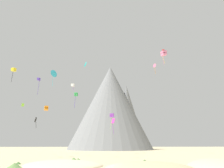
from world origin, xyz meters
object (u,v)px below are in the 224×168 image
object	(u,v)px
rock_massif	(113,110)
bush_near_left	(78,159)
bush_near_right	(15,165)
kite_green_mid	(76,95)
kite_yellow_mid	(14,70)
kite_teal_high	(85,64)
bush_far_left	(51,164)
kite_indigo_mid	(39,80)
kite_orange_mid	(46,108)
kite_black_low	(36,120)
bush_ridge_crest	(18,163)
bush_mid_center	(145,163)
kite_violet_low	(112,116)
kite_rainbow_high	(155,66)
kite_white_mid	(73,85)
kite_red_high	(163,53)
bush_far_right	(74,160)
kite_cyan_mid	(54,74)
kite_magenta_low	(113,122)
kite_pink_high	(164,53)
kite_lime_mid	(23,105)

from	to	relation	value
rock_massif	bush_near_left	bearing A→B (deg)	-99.03
bush_near_right	kite_green_mid	world-z (taller)	kite_green_mid
kite_yellow_mid	kite_teal_high	xyz separation A→B (m)	(18.32, 22.06, 9.47)
rock_massif	kite_green_mid	xyz separation A→B (m)	(-14.91, -73.99, -5.96)
bush_far_left	kite_indigo_mid	distance (m)	36.11
kite_orange_mid	kite_black_low	xyz separation A→B (m)	(2.19, -21.91, -6.48)
bush_ridge_crest	kite_green_mid	bearing A→B (deg)	65.81
bush_near_right	kite_orange_mid	distance (m)	51.20
bush_far_left	kite_orange_mid	size ratio (longest dim) A/B	1.36
bush_mid_center	kite_violet_low	distance (m)	45.21
kite_rainbow_high	kite_white_mid	bearing A→B (deg)	50.48
kite_yellow_mid	kite_red_high	size ratio (longest dim) A/B	0.76
kite_red_high	kite_green_mid	xyz separation A→B (m)	(-28.30, -10.82, -17.14)
bush_far_right	kite_teal_high	xyz separation A→B (m)	(-0.42, 34.80, 32.53)
kite_white_mid	kite_black_low	xyz separation A→B (m)	(-7.20, -21.80, -15.32)
kite_orange_mid	kite_white_mid	xyz separation A→B (m)	(9.39, -0.12, 8.84)
bush_ridge_crest	kite_orange_mid	world-z (taller)	kite_orange_mid
kite_cyan_mid	rock_massif	bearing A→B (deg)	22.72
bush_mid_center	kite_yellow_mid	xyz separation A→B (m)	(-31.67, 22.38, 22.95)
bush_near_right	kite_white_mid	world-z (taller)	kite_white_mid
bush_mid_center	kite_black_low	xyz separation A→B (m)	(-25.11, 24.47, 9.23)
bush_near_left	bush_far_left	xyz separation A→B (m)	(-3.47, -13.27, 0.10)
kite_violet_low	kite_green_mid	xyz separation A→B (m)	(-11.07, -20.56, 3.38)
kite_red_high	kite_white_mid	distance (m)	35.52
rock_massif	bush_mid_center	bearing A→B (deg)	-90.40
kite_white_mid	kite_magenta_low	bearing A→B (deg)	46.37
kite_white_mid	kite_rainbow_high	size ratio (longest dim) A/B	0.65
bush_near_right	kite_yellow_mid	size ratio (longest dim) A/B	0.57
bush_far_right	kite_cyan_mid	bearing A→B (deg)	113.29
kite_violet_low	kite_teal_high	world-z (taller)	kite_teal_high
kite_red_high	kite_pink_high	bearing A→B (deg)	-65.09
bush_far_left	rock_massif	world-z (taller)	rock_massif
kite_magenta_low	kite_lime_mid	world-z (taller)	kite_lime_mid
bush_ridge_crest	kite_violet_low	bearing A→B (deg)	63.59
bush_far_left	kite_lime_mid	size ratio (longest dim) A/B	2.05
bush_far_left	kite_pink_high	size ratio (longest dim) A/B	0.57
rock_massif	kite_rainbow_high	xyz separation A→B (m)	(12.46, -53.75, 9.62)
bush_far_right	kite_indigo_mid	size ratio (longest dim) A/B	0.42
kite_yellow_mid	kite_pink_high	size ratio (longest dim) A/B	0.92
bush_near_left	kite_teal_high	xyz separation A→B (m)	(-0.95, 29.96, 32.73)
kite_green_mid	bush_far_right	bearing A→B (deg)	-162.77
kite_orange_mid	bush_near_right	bearing A→B (deg)	80.36
kite_teal_high	kite_violet_low	bearing A→B (deg)	60.93
kite_red_high	kite_teal_high	bearing A→B (deg)	-161.08
kite_teal_high	kite_rainbow_high	bearing A→B (deg)	64.33
bush_mid_center	kite_white_mid	size ratio (longest dim) A/B	1.08
bush_mid_center	bush_far_right	bearing A→B (deg)	143.28
kite_white_mid	kite_indigo_mid	bearing A→B (deg)	-6.44
kite_green_mid	bush_near_right	bearing A→B (deg)	176.11
bush_near_right	kite_rainbow_high	world-z (taller)	kite_rainbow_high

